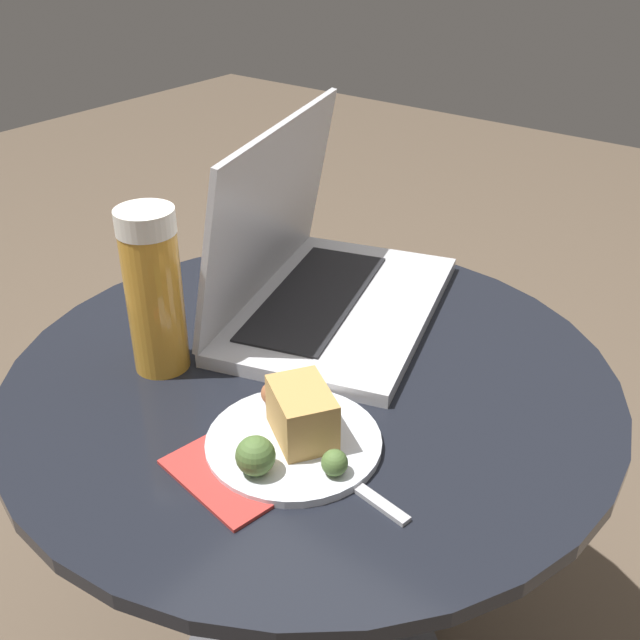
# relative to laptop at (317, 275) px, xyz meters

# --- Properties ---
(table) EXTENTS (0.72, 0.72, 0.55)m
(table) POSITION_rel_laptop_xyz_m (-0.12, -0.09, -0.21)
(table) COLOR #515156
(table) RESTS_ON ground_plane
(napkin) EXTENTS (0.20, 0.16, 0.00)m
(napkin) POSITION_rel_laptop_xyz_m (-0.27, -0.14, -0.05)
(napkin) COLOR #B7332D
(napkin) RESTS_ON table
(laptop) EXTENTS (0.42, 0.34, 0.25)m
(laptop) POSITION_rel_laptop_xyz_m (0.00, 0.00, 0.00)
(laptop) COLOR silver
(laptop) RESTS_ON table
(beer_glass) EXTENTS (0.07, 0.07, 0.20)m
(beer_glass) POSITION_rel_laptop_xyz_m (-0.22, 0.06, 0.05)
(beer_glass) COLOR gold
(beer_glass) RESTS_ON table
(snack_plate) EXTENTS (0.18, 0.18, 0.07)m
(snack_plate) POSITION_rel_laptop_xyz_m (-0.24, -0.16, -0.03)
(snack_plate) COLOR silver
(snack_plate) RESTS_ON table
(fork) EXTENTS (0.05, 0.17, 0.00)m
(fork) POSITION_rel_laptop_xyz_m (-0.25, -0.21, -0.05)
(fork) COLOR #B2B2B7
(fork) RESTS_ON table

